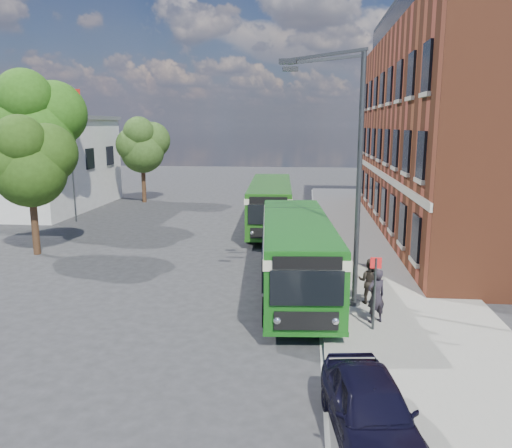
# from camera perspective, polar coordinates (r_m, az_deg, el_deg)

# --- Properties ---
(ground) EXTENTS (120.00, 120.00, 0.00)m
(ground) POSITION_cam_1_polar(r_m,az_deg,el_deg) (20.88, -3.85, -7.14)
(ground) COLOR #262629
(ground) RESTS_ON ground
(pavement) EXTENTS (6.00, 48.00, 0.15)m
(pavement) POSITION_cam_1_polar(r_m,az_deg,el_deg) (28.51, 12.96, -2.23)
(pavement) COLOR gray
(pavement) RESTS_ON ground
(kerb_line) EXTENTS (0.12, 48.00, 0.01)m
(kerb_line) POSITION_cam_1_polar(r_m,az_deg,el_deg) (28.31, 6.81, -2.26)
(kerb_line) COLOR beige
(kerb_line) RESTS_ON ground
(brick_office) EXTENTS (12.10, 26.00, 14.20)m
(brick_office) POSITION_cam_1_polar(r_m,az_deg,el_deg) (33.26, 24.91, 10.90)
(brick_office) COLOR brown
(brick_office) RESTS_ON ground
(white_building) EXTENTS (9.40, 13.40, 7.30)m
(white_building) POSITION_cam_1_polar(r_m,az_deg,el_deg) (43.30, -23.94, 6.43)
(white_building) COLOR silver
(white_building) RESTS_ON ground
(flagpole) EXTENTS (0.95, 0.10, 9.00)m
(flagpole) POSITION_cam_1_polar(r_m,az_deg,el_deg) (36.22, -20.31, 7.97)
(flagpole) COLOR #323437
(flagpole) RESTS_ON ground
(street_lamp) EXTENTS (2.96, 2.38, 9.00)m
(street_lamp) POSITION_cam_1_polar(r_m,az_deg,el_deg) (17.67, 10.53, 5.25)
(street_lamp) COLOR #323437
(street_lamp) RESTS_ON ground
(bus_stop_sign) EXTENTS (0.35, 0.08, 2.52)m
(bus_stop_sign) POSITION_cam_1_polar(r_m,az_deg,el_deg) (16.29, 13.41, -7.21)
(bus_stop_sign) COLOR #323437
(bus_stop_sign) RESTS_ON ground
(bus_front) EXTENTS (3.38, 10.41, 3.02)m
(bus_front) POSITION_cam_1_polar(r_m,az_deg,el_deg) (19.47, 4.64, -2.91)
(bus_front) COLOR #145113
(bus_front) RESTS_ON ground
(bus_rear) EXTENTS (3.15, 11.39, 3.02)m
(bus_rear) POSITION_cam_1_polar(r_m,az_deg,el_deg) (31.74, 1.67, 2.65)
(bus_rear) COLOR #1C5214
(bus_rear) RESTS_ON ground
(parked_car) EXTENTS (2.16, 4.26, 1.39)m
(parked_car) POSITION_cam_1_polar(r_m,az_deg,el_deg) (11.18, 12.96, -19.92)
(parked_car) COLOR black
(parked_car) RESTS_ON pavement
(pedestrian_a) EXTENTS (0.79, 0.70, 1.83)m
(pedestrian_a) POSITION_cam_1_polar(r_m,az_deg,el_deg) (17.02, 13.56, -7.99)
(pedestrian_a) COLOR black
(pedestrian_a) RESTS_ON pavement
(pedestrian_b) EXTENTS (0.98, 0.86, 1.68)m
(pedestrian_b) POSITION_cam_1_polar(r_m,az_deg,el_deg) (18.75, 12.81, -6.38)
(pedestrian_b) COLOR black
(pedestrian_b) RESTS_ON pavement
(tree_left) EXTENTS (4.20, 4.00, 7.10)m
(tree_left) POSITION_cam_1_polar(r_m,az_deg,el_deg) (27.51, -24.44, 6.58)
(tree_left) COLOR #341F12
(tree_left) RESTS_ON ground
(tree_mid) EXTENTS (5.96, 5.67, 10.06)m
(tree_mid) POSITION_cam_1_polar(r_m,az_deg,el_deg) (36.02, -23.95, 10.71)
(tree_mid) COLOR #341F12
(tree_mid) RESTS_ON ground
(tree_right) EXTENTS (4.31, 4.10, 7.27)m
(tree_right) POSITION_cam_1_polar(r_m,az_deg,el_deg) (43.83, -12.84, 8.83)
(tree_right) COLOR #341F12
(tree_right) RESTS_ON ground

